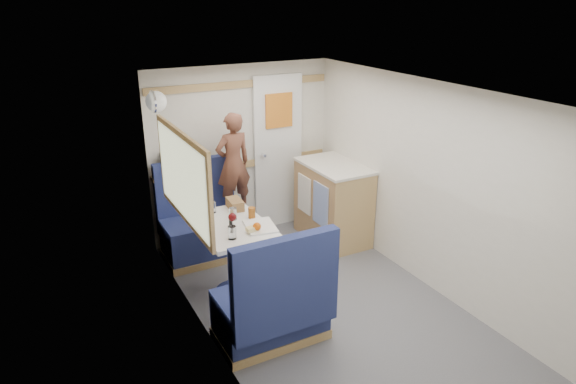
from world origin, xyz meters
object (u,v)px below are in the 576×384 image
dome_light (156,102)px  orange_fruit (257,227)px  cheese_block (252,229)px  tumbler_mid (213,207)px  bench_near (274,310)px  tumbler_right (233,214)px  tumbler_left (232,233)px  galley_counter (333,202)px  bench_far (203,230)px  person (233,163)px  dinette_table (232,239)px  duffel_bag (186,162)px  beer_glass (252,213)px  bread_loaf (235,204)px  tray (260,226)px  wine_glass (232,218)px  pepper_grinder (231,222)px

dome_light → orange_fruit: 1.57m
cheese_block → tumbler_mid: size_ratio=1.02×
bench_near → tumbler_mid: bench_near is taller
dome_light → tumbler_right: bearing=-59.3°
tumbler_left → tumbler_mid: size_ratio=1.11×
tumbler_left → tumbler_right: bearing=66.9°
galley_counter → tumbler_left: galley_counter is taller
bench_far → tumbler_mid: bench_far is taller
tumbler_mid → person: bearing=49.8°
dinette_table → duffel_bag: duffel_bag is taller
dome_light → cheese_block: bearing=-66.1°
beer_glass → bread_loaf: size_ratio=0.46×
dome_light → tumbler_mid: bearing=-56.4°
tray → wine_glass: size_ratio=2.01×
orange_fruit → wine_glass: size_ratio=0.43×
orange_fruit → dome_light: bearing=115.5°
galley_counter → tumbler_mid: bearing=-172.5°
orange_fruit → beer_glass: (0.09, 0.31, -0.00)m
person → wine_glass: (-0.42, -0.99, -0.16)m
wine_glass → beer_glass: bearing=33.0°
bench_near → tray: 0.83m
galley_counter → pepper_grinder: size_ratio=9.25×
bench_far → wine_glass: size_ratio=6.25×
galley_counter → orange_fruit: galley_counter is taller
dinette_table → orange_fruit: bearing=-61.7°
tumbler_right → bread_loaf: bearing=63.6°
galley_counter → pepper_grinder: galley_counter is taller
bench_near → person: person is taller
tumbler_mid → pepper_grinder: size_ratio=1.07×
wine_glass → tumbler_left: 0.18m
dome_light → pepper_grinder: dome_light is taller
duffel_bag → tumbler_right: 1.05m
dome_light → bread_loaf: dome_light is taller
cheese_block → duffel_bag: bearing=97.0°
cheese_block → tumbler_mid: bearing=104.5°
duffel_bag → tray: (0.28, -1.30, -0.29)m
cheese_block → tumbler_right: tumbler_right is taller
bench_near → galley_counter: (1.47, 1.41, 0.17)m
person → wine_glass: person is taller
dome_light → tumbler_mid: 1.15m
tumbler_mid → duffel_bag: bearing=91.0°
beer_glass → bread_loaf: (-0.05, 0.29, -0.00)m
bench_far → duffel_bag: size_ratio=2.18×
pepper_grinder → bread_loaf: 0.44m
person → tray: 1.09m
tumbler_left → bread_loaf: size_ratio=0.51×
dome_light → tumbler_mid: (0.33, -0.50, -0.98)m
dinette_table → bench_far: size_ratio=0.88×
cheese_block → bread_loaf: (0.07, 0.58, 0.01)m
bench_far → tumbler_left: bench_far is taller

